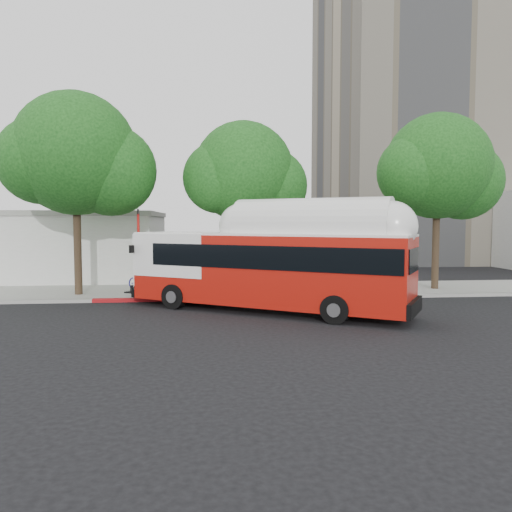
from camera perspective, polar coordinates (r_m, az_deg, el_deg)
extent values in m
plane|color=black|center=(19.58, 2.83, -6.77)|extent=(120.00, 120.00, 0.00)
cube|color=gray|center=(25.93, 0.71, -3.94)|extent=(60.00, 5.00, 0.15)
cube|color=gray|center=(23.38, 1.42, -4.82)|extent=(60.00, 0.30, 0.15)
cube|color=#9E1115|center=(23.20, -5.98, -4.89)|extent=(10.00, 0.32, 0.16)
cylinder|color=#2D2116|center=(25.29, -19.75, 2.37)|extent=(0.36, 0.36, 6.08)
sphere|color=#123F12|center=(25.49, -19.95, 10.94)|extent=(5.80, 5.80, 5.80)
sphere|color=#123F12|center=(25.26, -16.24, 9.35)|extent=(4.35, 4.35, 4.35)
cylinder|color=#2D2116|center=(25.11, -1.43, 1.86)|extent=(0.36, 0.36, 5.44)
sphere|color=#123F12|center=(25.21, -1.44, 9.60)|extent=(5.00, 5.00, 5.00)
sphere|color=#123F12|center=(25.49, 1.64, 8.01)|extent=(3.75, 3.75, 3.75)
cylinder|color=#2D2116|center=(27.52, 19.87, 2.14)|extent=(0.36, 0.36, 5.76)
sphere|color=#123F12|center=(27.65, 20.05, 9.62)|extent=(5.40, 5.40, 5.40)
sphere|color=#123F12|center=(28.43, 22.56, 7.94)|extent=(4.05, 4.05, 4.05)
cube|color=tan|center=(53.27, 18.65, 18.86)|extent=(18.00, 18.00, 35.00)
cube|color=silver|center=(34.90, -24.28, 0.92)|extent=(16.00, 10.00, 4.00)
cube|color=gray|center=(34.86, -24.38, 4.37)|extent=(16.20, 10.20, 0.30)
cube|color=#A7140B|center=(20.08, 1.16, -1.55)|extent=(11.02, 8.12, 2.76)
cube|color=black|center=(19.84, 2.41, 0.03)|extent=(10.08, 7.57, 0.91)
cube|color=white|center=(19.99, 1.17, 2.50)|extent=(10.98, 8.06, 0.10)
cube|color=white|center=(19.26, 6.33, 3.16)|extent=(6.19, 4.83, 0.52)
cube|color=black|center=(23.53, -12.79, -3.87)|extent=(1.55, 1.86, 0.06)
imported|color=navy|center=(23.47, -12.80, -2.76)|extent=(1.35, 1.69, 0.86)
cylinder|color=#A71511|center=(23.92, -13.25, -0.08)|extent=(0.12, 0.12, 4.00)
cube|color=black|center=(23.87, -13.33, 4.95)|extent=(0.05, 0.40, 0.25)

